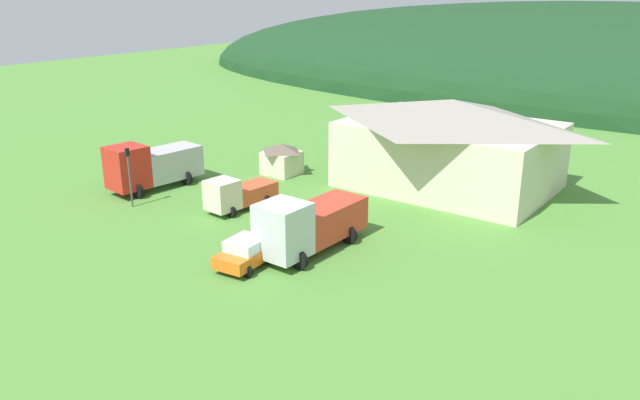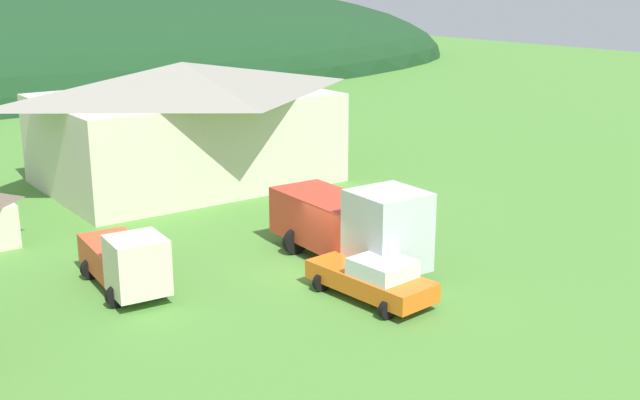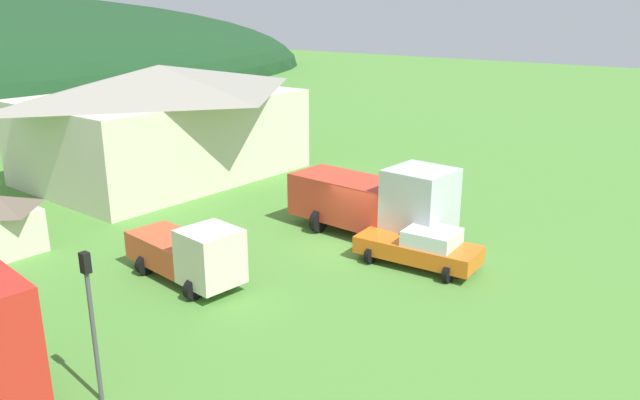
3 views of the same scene
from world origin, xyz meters
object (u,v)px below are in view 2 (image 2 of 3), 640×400
object	(u,v)px
depot_building	(184,121)
traffic_cone_near_pickup	(318,226)
light_truck_cream	(126,261)
service_pickup_orange	(373,278)
tow_truck_silver	(353,224)

from	to	relation	value
depot_building	traffic_cone_near_pickup	bearing A→B (deg)	-84.67
light_truck_cream	traffic_cone_near_pickup	bearing A→B (deg)	107.49
light_truck_cream	service_pickup_orange	size ratio (longest dim) A/B	1.08
light_truck_cream	depot_building	bearing A→B (deg)	150.30
depot_building	light_truck_cream	world-z (taller)	depot_building
service_pickup_orange	traffic_cone_near_pickup	size ratio (longest dim) A/B	10.52
tow_truck_silver	traffic_cone_near_pickup	size ratio (longest dim) A/B	16.14
depot_building	service_pickup_orange	xyz separation A→B (m)	(-2.58, -19.79, -2.70)
tow_truck_silver	traffic_cone_near_pickup	bearing A→B (deg)	160.21
light_truck_cream	tow_truck_silver	xyz separation A→B (m)	(8.47, -2.88, 0.59)
light_truck_cream	tow_truck_silver	size ratio (longest dim) A/B	0.70
light_truck_cream	tow_truck_silver	bearing A→B (deg)	76.02
service_pickup_orange	depot_building	bearing A→B (deg)	167.02
light_truck_cream	service_pickup_orange	distance (m)	9.16
depot_building	tow_truck_silver	distance (m)	16.77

